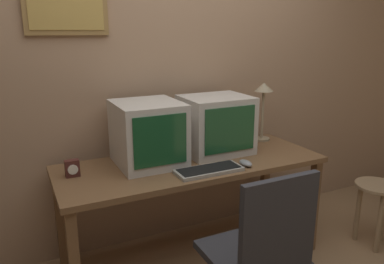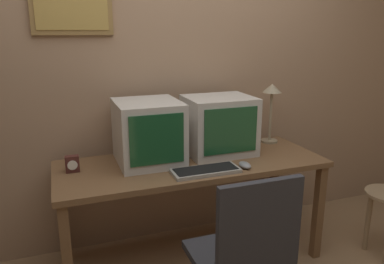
{
  "view_description": "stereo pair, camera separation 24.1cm",
  "coord_description": "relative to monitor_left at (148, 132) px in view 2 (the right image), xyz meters",
  "views": [
    {
      "loc": [
        -1.02,
        -1.39,
        1.56
      ],
      "look_at": [
        0.0,
        0.71,
        0.93
      ],
      "focal_mm": 35.0,
      "sensor_mm": 36.0,
      "label": 1
    },
    {
      "loc": [
        -0.8,
        -1.48,
        1.56
      ],
      "look_at": [
        0.0,
        0.71,
        0.93
      ],
      "focal_mm": 35.0,
      "sensor_mm": 36.0,
      "label": 2
    }
  ],
  "objects": [
    {
      "name": "wall_back",
      "position": [
        0.26,
        0.33,
        0.38
      ],
      "size": [
        8.0,
        0.08,
        2.6
      ],
      "color": "tan",
      "rests_on": "ground_plane"
    },
    {
      "name": "monitor_left",
      "position": [
        0.0,
        0.0,
        0.0
      ],
      "size": [
        0.41,
        0.44,
        0.4
      ],
      "color": "beige",
      "rests_on": "desk"
    },
    {
      "name": "monitor_right",
      "position": [
        0.51,
        0.02,
        -0.0
      ],
      "size": [
        0.46,
        0.39,
        0.4
      ],
      "color": "beige",
      "rests_on": "desk"
    },
    {
      "name": "mouse_near_keyboard",
      "position": [
        0.54,
        -0.32,
        -0.18
      ],
      "size": [
        0.06,
        0.11,
        0.04
      ],
      "color": "gray",
      "rests_on": "desk"
    },
    {
      "name": "desk",
      "position": [
        0.27,
        -0.1,
        -0.28
      ],
      "size": [
        1.75,
        0.66,
        0.72
      ],
      "color": "brown",
      "rests_on": "ground_plane"
    },
    {
      "name": "desk_clock",
      "position": [
        -0.48,
        -0.02,
        -0.15
      ],
      "size": [
        0.08,
        0.05,
        0.1
      ],
      "color": "#4C231E",
      "rests_on": "desk"
    },
    {
      "name": "desk_lamp",
      "position": [
        0.98,
        0.12,
        0.14
      ],
      "size": [
        0.14,
        0.14,
        0.45
      ],
      "color": "tan",
      "rests_on": "desk"
    },
    {
      "name": "keyboard_main",
      "position": [
        0.28,
        -0.31,
        -0.19
      ],
      "size": [
        0.42,
        0.17,
        0.03
      ],
      "color": "#A8A399",
      "rests_on": "desk"
    }
  ]
}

